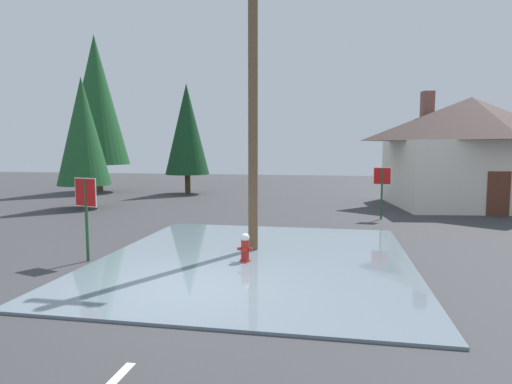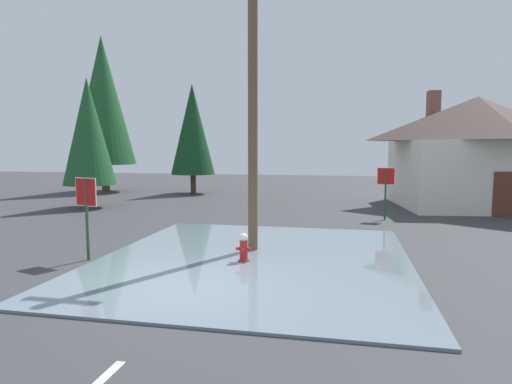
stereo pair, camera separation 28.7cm
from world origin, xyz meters
name	(u,v)px [view 1 (the left image)]	position (x,y,z in m)	size (l,w,h in m)	color
ground_plane	(188,290)	(0.00, 0.00, -0.05)	(80.00, 80.00, 0.10)	#38383A
flood_puddle	(256,259)	(1.03, 2.61, 0.03)	(8.24, 9.38, 0.06)	slate
lane_stop_bar	(155,311)	(-0.14, -1.41, 0.00)	(3.78, 0.30, 0.01)	silver
stop_sign_near	(86,202)	(-3.40, 1.67, 1.61)	(0.74, 0.23, 2.25)	#1E4C28
fire_hydrant	(245,249)	(0.82, 2.20, 0.40)	(0.41, 0.35, 0.81)	#AD231E
utility_pole	(253,100)	(0.78, 3.53, 4.39)	(1.60, 0.28, 8.43)	brown
stop_sign_far	(382,182)	(5.10, 10.24, 1.58)	(0.72, 0.11, 2.22)	#1E4C28
house	(469,150)	(9.95, 15.33, 2.93)	(8.77, 7.85, 6.08)	silver
pine_tree_tall_left	(187,129)	(-6.53, 18.72, 4.27)	(2.90, 2.90, 7.25)	#4C3823
pine_tree_mid_left	(96,100)	(-13.04, 18.82, 6.28)	(4.27, 4.27, 10.68)	#4C3823
pine_tree_short_left	(83,132)	(-9.34, 11.15, 3.86)	(2.63, 2.63, 6.57)	#4C3823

